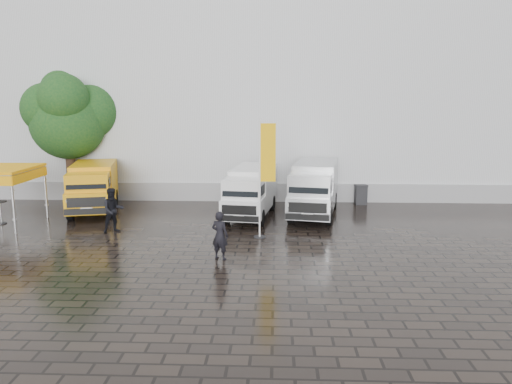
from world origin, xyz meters
TOP-DOWN VIEW (x-y plane):
  - ground at (0.00, 0.00)m, footprint 120.00×120.00m
  - exhibition_hall at (2.00, 16.00)m, footprint 44.00×16.00m
  - hall_plinth at (2.00, 7.95)m, footprint 44.00×0.15m
  - van_yellow at (-8.06, 4.99)m, footprint 3.10×5.44m
  - van_white at (-0.19, 4.28)m, footprint 2.49×5.50m
  - van_silver at (2.84, 4.70)m, footprint 2.88×6.03m
  - flagpole at (0.53, 0.62)m, footprint 0.88×0.50m
  - tree at (-10.29, 7.70)m, footprint 3.97×4.06m
  - cocktail_table at (-11.38, 2.40)m, footprint 0.60×0.60m
  - wheelie_bin at (5.54, 7.42)m, footprint 0.66×0.66m
  - person_front at (-0.94, -2.27)m, footprint 0.74×0.63m
  - person_tent at (-5.83, 1.19)m, footprint 1.15×1.08m

SIDE VIEW (x-z plane):
  - ground at x=0.00m, z-range 0.00..0.00m
  - hall_plinth at x=2.00m, z-range 0.00..1.00m
  - cocktail_table at x=-11.38m, z-range 0.00..1.04m
  - wheelie_bin at x=5.54m, z-range 0.00..1.06m
  - person_front at x=-0.94m, z-range 0.00..1.72m
  - person_tent at x=-5.83m, z-range 0.00..1.89m
  - van_white at x=-0.19m, z-range 0.00..2.30m
  - van_yellow at x=-8.06m, z-range 0.00..2.37m
  - van_silver at x=2.84m, z-range 0.00..2.51m
  - flagpole at x=0.53m, z-range 0.27..5.06m
  - tree at x=-10.29m, z-range 1.01..8.14m
  - exhibition_hall at x=2.00m, z-range 0.00..12.00m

